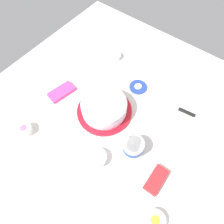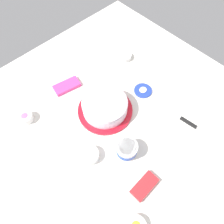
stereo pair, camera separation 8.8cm
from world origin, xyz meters
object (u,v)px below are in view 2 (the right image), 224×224
at_px(sprinkle_bowl_rainbow, 124,56).
at_px(sprinkle_bowl_pink, 26,117).
at_px(frosting_tub, 127,149).
at_px(candy_box_lower, 144,186).
at_px(candy_box_upper, 67,86).
at_px(spreading_knife, 180,118).
at_px(frosting_tub_lid, 143,91).
at_px(frosted_cake, 105,106).
at_px(sprinkle_bowl_orange, 89,155).

distance_m(sprinkle_bowl_rainbow, sprinkle_bowl_pink, 0.72).
relative_size(frosting_tub, candy_box_lower, 0.79).
distance_m(sprinkle_bowl_pink, candy_box_lower, 0.71).
relative_size(candy_box_lower, candy_box_upper, 0.87).
bearing_deg(frosting_tub, candy_box_lower, -108.99).
bearing_deg(spreading_knife, frosting_tub, 168.88).
bearing_deg(spreading_knife, sprinkle_bowl_pink, 136.87).
bearing_deg(candy_box_lower, frosting_tub_lid, 41.22).
bearing_deg(frosted_cake, sprinkle_bowl_pink, 143.76).
xyz_separation_m(frosted_cake, frosting_tub, (-0.09, -0.25, -0.01)).
xyz_separation_m(sprinkle_bowl_rainbow, candy_box_upper, (-0.42, 0.07, -0.01)).
distance_m(sprinkle_bowl_rainbow, sprinkle_bowl_orange, 0.70).
xyz_separation_m(frosting_tub, sprinkle_bowl_rainbow, (0.45, 0.47, -0.03)).
xyz_separation_m(sprinkle_bowl_pink, sprinkle_bowl_orange, (0.11, -0.40, -0.00)).
distance_m(frosting_tub, spreading_knife, 0.36).
distance_m(frosting_tub, candy_box_lower, 0.19).
bearing_deg(frosting_tub_lid, candy_box_lower, -137.29).
relative_size(spreading_knife, candy_box_upper, 1.52).
bearing_deg(candy_box_lower, frosted_cake, 69.46).
distance_m(frosted_cake, sprinkle_bowl_rainbow, 0.43).
bearing_deg(sprinkle_bowl_orange, spreading_knife, -19.62).
relative_size(frosting_tub_lid, sprinkle_bowl_rainbow, 1.12).
bearing_deg(frosting_tub, spreading_knife, -11.12).
bearing_deg(sprinkle_bowl_pink, candy_box_upper, 4.71).
height_order(frosted_cake, candy_box_upper, frosted_cake).
bearing_deg(candy_box_lower, sprinkle_bowl_pink, 105.03).
bearing_deg(sprinkle_bowl_pink, sprinkle_bowl_rainbow, -3.51).
relative_size(frosting_tub, sprinkle_bowl_orange, 1.09).
distance_m(sprinkle_bowl_orange, candy_box_upper, 0.46).
bearing_deg(sprinkle_bowl_rainbow, frosting_tub_lid, -112.74).
relative_size(spreading_knife, sprinkle_bowl_pink, 3.04).
xyz_separation_m(frosted_cake, sprinkle_bowl_pink, (-0.35, 0.26, -0.03)).
bearing_deg(sprinkle_bowl_orange, frosting_tub, -36.29).
distance_m(candy_box_lower, candy_box_upper, 0.71).
xyz_separation_m(frosting_tub_lid, candy_box_upper, (-0.31, 0.34, 0.00)).
height_order(frosted_cake, frosting_tub_lid, frosted_cake).
bearing_deg(spreading_knife, candy_box_lower, -165.85).
bearing_deg(frosting_tub, sprinkle_bowl_rainbow, 45.63).
height_order(sprinkle_bowl_pink, candy_box_upper, sprinkle_bowl_pink).
bearing_deg(candy_box_upper, frosting_tub, -81.97).
height_order(frosted_cake, candy_box_lower, frosted_cake).
distance_m(spreading_knife, candy_box_upper, 0.68).
distance_m(frosting_tub, sprinkle_bowl_rainbow, 0.65).
xyz_separation_m(frosting_tub, spreading_knife, (0.36, -0.07, -0.04)).
bearing_deg(sprinkle_bowl_rainbow, frosted_cake, -149.95).
xyz_separation_m(spreading_knife, sprinkle_bowl_rainbow, (0.10, 0.53, 0.01)).
distance_m(sprinkle_bowl_orange, candy_box_lower, 0.30).
distance_m(frosted_cake, sprinkle_bowl_pink, 0.43).
bearing_deg(sprinkle_bowl_rainbow, sprinkle_bowl_pink, 176.49).
bearing_deg(frosting_tub, frosting_tub_lid, 29.90).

